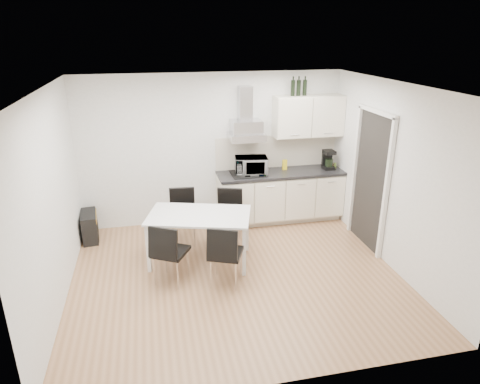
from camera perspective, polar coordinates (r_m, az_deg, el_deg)
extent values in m
plane|color=#A77A53|center=(6.12, -0.49, -11.12)|extent=(4.50, 4.50, 0.00)
cube|color=white|center=(7.42, -3.69, 5.64)|extent=(4.50, 0.10, 2.60)
cube|color=white|center=(3.79, 5.74, -9.99)|extent=(4.50, 0.10, 2.60)
cube|color=white|center=(5.57, -23.83, -1.37)|extent=(0.10, 4.00, 2.60)
cube|color=white|center=(6.36, 19.73, 1.85)|extent=(0.10, 4.00, 2.60)
plane|color=white|center=(5.23, -0.58, 13.84)|extent=(4.50, 4.50, 0.00)
cube|color=white|center=(6.87, 16.86, 1.33)|extent=(0.08, 1.04, 2.10)
cube|color=beige|center=(7.85, 5.15, -3.24)|extent=(2.16, 0.52, 0.10)
cube|color=silver|center=(7.65, 5.34, -0.41)|extent=(2.20, 0.60, 0.76)
cube|color=black|center=(7.50, 5.47, 2.55)|extent=(2.22, 0.64, 0.04)
cube|color=beige|center=(7.68, 4.88, 5.43)|extent=(2.20, 0.02, 0.58)
cube|color=silver|center=(7.55, 9.09, 9.97)|extent=(1.20, 0.35, 0.70)
cube|color=silver|center=(7.23, 0.87, 8.13)|extent=(0.60, 0.46, 0.30)
cube|color=silver|center=(7.25, 0.69, 11.79)|extent=(0.22, 0.20, 0.55)
imported|color=silver|center=(7.28, 1.49, 3.78)|extent=(0.58, 0.37, 0.37)
cube|color=yellow|center=(7.59, 5.97, 3.64)|extent=(0.08, 0.04, 0.18)
cylinder|color=brown|center=(7.76, 12.15, 3.40)|extent=(0.04, 0.04, 0.11)
cylinder|color=#4C6626|center=(7.79, 12.56, 3.42)|extent=(0.04, 0.04, 0.11)
cylinder|color=black|center=(7.37, 7.07, 13.83)|extent=(0.07, 0.07, 0.32)
cylinder|color=black|center=(7.40, 7.82, 13.82)|extent=(0.07, 0.07, 0.32)
cylinder|color=black|center=(7.44, 8.65, 13.82)|extent=(0.07, 0.07, 0.32)
cube|color=white|center=(6.19, -5.48, -3.12)|extent=(1.62, 1.20, 0.03)
cube|color=white|center=(6.18, -12.15, -7.44)|extent=(0.06, 0.06, 0.72)
cube|color=white|center=(5.96, 0.57, -8.04)|extent=(0.06, 0.06, 0.72)
cube|color=white|center=(6.80, -10.52, -4.57)|extent=(0.06, 0.06, 0.72)
cube|color=white|center=(6.61, 0.95, -4.99)|extent=(0.06, 0.06, 0.72)
cube|color=black|center=(7.42, -19.42, -4.34)|extent=(0.29, 0.58, 0.47)
cube|color=gold|center=(7.33, -18.63, -3.09)|extent=(0.06, 0.50, 0.07)
cube|color=black|center=(7.67, -6.85, -3.26)|extent=(0.19, 0.18, 0.26)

